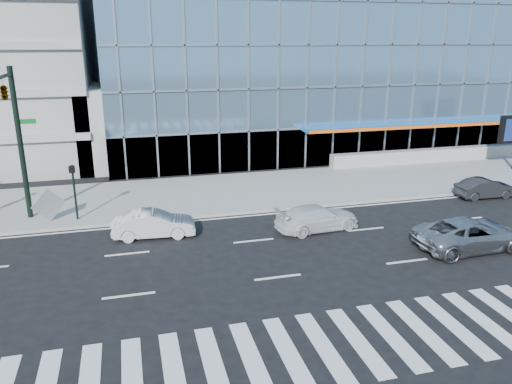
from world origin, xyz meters
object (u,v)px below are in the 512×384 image
(ped_signal_post, at_px, (74,184))
(white_suv, at_px, (317,218))
(traffic_signal, at_px, (9,110))
(tilted_panel, at_px, (49,205))
(white_sedan, at_px, (154,224))
(silver_suv, at_px, (470,234))
(dark_sedan, at_px, (485,188))

(ped_signal_post, distance_m, white_suv, 12.88)
(ped_signal_post, bearing_deg, traffic_signal, -171.48)
(ped_signal_post, bearing_deg, tilted_panel, 177.62)
(white_sedan, bearing_deg, white_suv, -93.36)
(silver_suv, distance_m, white_suv, 7.28)
(ped_signal_post, height_order, white_suv, ped_signal_post)
(tilted_panel, bearing_deg, traffic_signal, 173.00)
(silver_suv, height_order, white_suv, silver_suv)
(traffic_signal, height_order, dark_sedan, traffic_signal)
(traffic_signal, bearing_deg, tilted_panel, 20.79)
(white_suv, bearing_deg, ped_signal_post, 62.40)
(dark_sedan, bearing_deg, tilted_panel, 86.96)
(silver_suv, relative_size, white_suv, 1.20)
(ped_signal_post, distance_m, tilted_panel, 1.73)
(dark_sedan, bearing_deg, traffic_signal, 88.07)
(traffic_signal, relative_size, tilted_panel, 6.15)
(traffic_signal, height_order, white_sedan, traffic_signal)
(white_suv, height_order, tilted_panel, tilted_panel)
(white_suv, bearing_deg, silver_suv, -132.36)
(white_sedan, bearing_deg, ped_signal_post, 55.65)
(silver_suv, distance_m, tilted_panel, 21.19)
(white_suv, distance_m, dark_sedan, 12.23)
(white_suv, bearing_deg, tilted_panel, 64.05)
(silver_suv, xyz_separation_m, white_sedan, (-14.19, 5.30, -0.07))
(dark_sedan, relative_size, tilted_panel, 2.85)
(traffic_signal, relative_size, dark_sedan, 2.16)
(white_suv, distance_m, white_sedan, 8.27)
(ped_signal_post, xyz_separation_m, white_suv, (12.05, -4.32, -1.50))
(ped_signal_post, bearing_deg, white_sedan, -39.16)
(traffic_signal, height_order, white_suv, traffic_signal)
(tilted_panel, bearing_deg, silver_suv, -51.42)
(traffic_signal, distance_m, white_sedan, 8.85)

